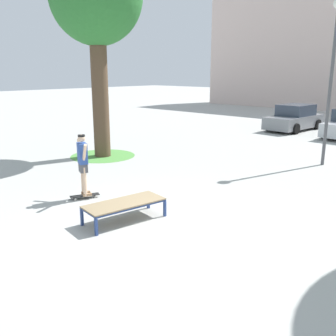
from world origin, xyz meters
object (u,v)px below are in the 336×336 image
car_grey (294,118)px  light_post (333,59)px  skater (83,161)px  skate_box (124,204)px  skateboard (85,196)px

car_grey → light_post: size_ratio=0.74×
skater → car_grey: bearing=94.8°
skate_box → car_grey: 16.46m
skate_box → light_post: 9.41m
skate_box → skateboard: bearing=171.4°
light_post → skateboard: bearing=-111.5°
skater → skate_box: bearing=-8.6°
skate_box → skateboard: (-2.04, 0.31, -0.34)m
car_grey → skater: bearing=-85.2°
car_grey → light_post: bearing=-58.1°
skateboard → car_grey: bearing=94.8°
skateboard → light_post: 9.75m
skate_box → car_grey: car_grey is taller
skate_box → skateboard: size_ratio=2.46×
skate_box → light_post: light_post is taller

